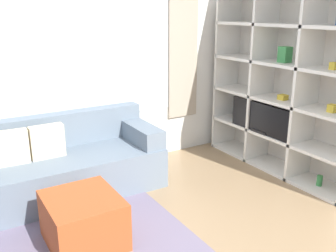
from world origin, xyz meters
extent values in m
cube|color=white|center=(0.00, 2.89, 1.35)|extent=(5.83, 0.07, 2.70)
cube|color=white|center=(0.00, 2.85, 1.45)|extent=(2.55, 0.01, 1.60)
cube|color=#B2A38E|center=(1.44, 2.84, 1.45)|extent=(0.44, 0.03, 1.90)
cube|color=white|center=(2.35, 1.43, 1.35)|extent=(0.07, 4.06, 2.70)
cube|color=silver|center=(2.31, 1.70, 1.08)|extent=(0.02, 2.04, 2.17)
cube|color=white|center=(2.10, 1.36, 1.08)|extent=(0.42, 0.04, 2.17)
cube|color=white|center=(2.10, 2.04, 1.08)|extent=(0.42, 0.04, 2.17)
cube|color=white|center=(2.10, 2.72, 1.08)|extent=(0.42, 0.04, 2.17)
cube|color=white|center=(2.10, 1.70, 0.02)|extent=(0.42, 2.04, 0.04)
cube|color=white|center=(2.10, 1.70, 0.43)|extent=(0.42, 2.04, 0.04)
cube|color=white|center=(2.10, 1.70, 0.87)|extent=(0.42, 2.04, 0.04)
cube|color=white|center=(2.10, 1.70, 1.30)|extent=(0.42, 2.04, 0.04)
cube|color=white|center=(2.10, 1.70, 1.73)|extent=(0.42, 2.04, 0.04)
cube|color=black|center=(1.93, 1.84, 0.64)|extent=(0.04, 0.98, 0.37)
cube|color=black|center=(1.95, 1.84, 0.47)|extent=(0.10, 0.24, 0.03)
cylinder|color=#2856A8|center=(2.08, 2.40, 0.49)|extent=(0.07, 0.07, 0.08)
cube|color=gold|center=(2.08, 1.05, 1.36)|extent=(0.06, 0.06, 0.08)
cube|color=#388947|center=(2.08, 1.69, 1.41)|extent=(0.12, 0.12, 0.18)
cylinder|color=#388947|center=(2.08, 1.04, 0.09)|extent=(0.06, 0.06, 0.12)
cube|color=gold|center=(2.08, 1.66, 0.92)|extent=(0.09, 0.09, 0.06)
cube|color=gold|center=(2.08, 1.00, 0.93)|extent=(0.08, 0.08, 0.08)
cube|color=slate|center=(-0.41, 2.37, 0.22)|extent=(2.17, 0.85, 0.44)
cube|color=slate|center=(-0.41, 2.71, 0.62)|extent=(2.17, 0.18, 0.37)
cube|color=slate|center=(0.55, 2.37, 0.54)|extent=(0.24, 0.79, 0.20)
cube|color=beige|center=(-0.84, 2.43, 0.61)|extent=(0.35, 0.14, 0.34)
cube|color=beige|center=(-0.49, 2.43, 0.61)|extent=(0.34, 0.12, 0.34)
cube|color=#B74C23|center=(-0.48, 1.41, 0.21)|extent=(0.58, 0.65, 0.43)
camera|label=1|loc=(-1.30, -1.30, 1.90)|focal=40.00mm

